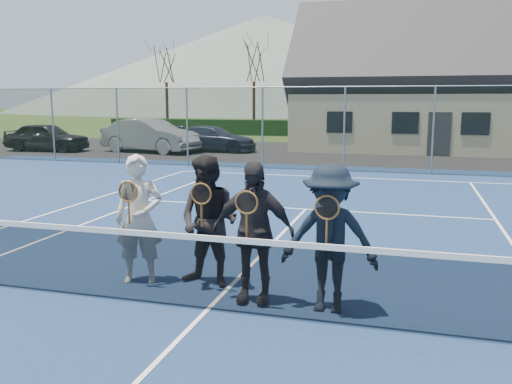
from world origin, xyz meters
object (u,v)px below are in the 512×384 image
tennis_net (207,270)px  player_a (139,219)px  car_a (47,137)px  player_b (209,221)px  player_d (330,238)px  player_c (253,232)px  car_b (150,136)px  clubhouse (449,71)px  car_c (213,139)px

tennis_net → player_a: 1.55m
car_a → player_b: 22.17m
player_a → player_d: 2.73m
player_b → player_c: size_ratio=1.00×
car_a → tennis_net: car_a is taller
tennis_net → player_a: bearing=149.5°
car_b → clubhouse: (13.93, 5.89, 3.17)m
car_a → tennis_net: bearing=-141.5°
player_d → player_a: bearing=172.9°
car_c → player_c: player_c is taller
tennis_net → clubhouse: clubhouse is taller
car_b → player_a: bearing=-141.7°
car_c → player_c: size_ratio=2.42×
car_a → car_b: bearing=-84.0°
tennis_net → player_d: bearing=16.7°
car_c → player_a: size_ratio=2.42×
player_a → player_b: size_ratio=1.00×
car_a → player_a: player_a is taller
player_a → player_c: bearing=-9.7°
car_b → player_c: bearing=-137.7°
clubhouse → player_a: bearing=-102.8°
tennis_net → car_b: bearing=118.8°
player_c → player_d: (0.97, -0.04, -0.00)m
player_a → player_d: bearing=-7.1°
player_b → player_a: bearing=-173.0°
clubhouse → car_c: bearing=-157.4°
player_d → clubhouse: bearing=83.7°
player_d → tennis_net: bearing=-163.3°
player_b → car_b: bearing=119.2°
car_c → player_b: (6.86, -18.48, 0.29)m
tennis_net → player_b: 1.01m
car_a → player_c: 22.98m
clubhouse → player_b: (-4.30, -23.12, -3.07)m
clubhouse → player_d: size_ratio=8.67×
car_c → tennis_net: bearing=-159.3°
car_a → player_d: 23.68m
tennis_net → player_c: (0.45, 0.46, 0.38)m
car_c → clubhouse: size_ratio=0.28×
car_b → clubhouse: 15.46m
clubhouse → player_d: bearing=-96.3°
player_c → car_b: bearing=120.5°
player_c → player_d: bearing=-2.2°
car_b → player_b: size_ratio=2.76×
tennis_net → player_c: size_ratio=6.49×
car_a → car_c: size_ratio=0.95×
tennis_net → player_d: 1.53m
car_a → player_b: bearing=-140.5°
car_a → player_b: (14.91, -16.41, 0.21)m
tennis_net → clubhouse: (4.00, 24.00, 3.45)m
car_a → car_c: bearing=-78.4°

